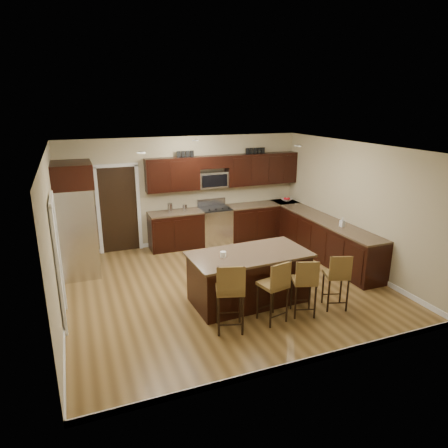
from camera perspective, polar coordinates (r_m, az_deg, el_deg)
name	(u,v)px	position (r m, az deg, el deg)	size (l,w,h in m)	color
floor	(225,285)	(8.02, 0.17, -8.72)	(6.00, 6.00, 0.00)	olive
ceiling	(225,148)	(7.27, 0.19, 10.83)	(6.00, 6.00, 0.00)	silver
wall_back	(185,191)	(10.07, -5.57, 4.69)	(6.00, 6.00, 0.00)	tan
wall_left	(54,239)	(7.06, -23.12, -1.97)	(5.50, 5.50, 0.00)	tan
wall_right	(355,206)	(9.03, 18.20, 2.49)	(5.50, 5.50, 0.00)	tan
base_cabinets	(276,231)	(9.83, 7.43, -1.05)	(4.02, 3.96, 0.92)	black
upper_cabinets	(226,170)	(10.15, 0.33, 7.69)	(4.00, 0.33, 0.80)	black
range	(215,225)	(10.21, -1.30, -0.14)	(0.76, 0.64, 1.11)	silver
microwave	(213,180)	(10.08, -1.65, 6.35)	(0.76, 0.31, 0.40)	silver
doorway	(119,210)	(9.82, -14.79, 1.97)	(0.85, 0.03, 2.06)	black
pantry_door	(58,264)	(6.89, -22.68, -5.32)	(0.03, 0.80, 2.04)	white
letter_decor	(221,152)	(10.03, -0.44, 10.21)	(2.20, 0.03, 0.15)	black
island	(249,279)	(7.29, 3.57, -7.78)	(2.17, 1.21, 0.92)	black
stool_left	(230,290)	(6.21, 0.89, -9.40)	(0.54, 0.54, 1.16)	olive
stool_mid	(275,285)	(6.54, 7.36, -8.60)	(0.48, 0.48, 1.07)	olive
stool_right	(305,281)	(6.82, 11.50, -7.98)	(0.48, 0.48, 1.03)	olive
refrigerator	(76,219)	(8.69, -20.34, 0.72)	(0.79, 0.99, 2.35)	silver
floor_mat	(263,255)	(9.53, 5.63, -4.47)	(0.92, 0.61, 0.01)	brown
fruit_bowl	(287,200)	(10.94, 8.94, 3.43)	(0.27, 0.27, 0.07)	silver
soap_bottle	(342,222)	(8.93, 16.54, 0.28)	(0.09, 0.09, 0.20)	#B2B2B2
canister_tall	(170,208)	(9.74, -7.72, 2.28)	(0.12, 0.12, 0.23)	silver
canister_short	(185,208)	(9.84, -5.63, 2.32)	(0.11, 0.11, 0.17)	silver
island_jar	(223,254)	(6.90, -0.13, -4.35)	(0.10, 0.10, 0.10)	white
stool_extra	(338,275)	(7.17, 15.92, -7.03)	(0.48, 0.48, 1.03)	olive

